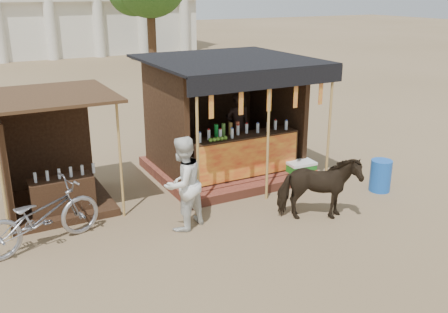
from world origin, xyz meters
TOP-DOWN VIEW (x-y plane):
  - ground at (0.00, 0.00)m, footprint 120.00×120.00m
  - main_stall at (1.02, 3.36)m, footprint 3.60×3.61m
  - secondary_stall at (-3.17, 3.24)m, footprint 2.40×2.40m
  - cow at (1.33, 0.24)m, footprint 1.68×1.27m
  - motorbike at (-3.55, 1.64)m, footprint 2.28×1.30m
  - bystander at (-1.10, 1.14)m, footprint 1.06×0.96m
  - blue_barrel at (3.48, 0.76)m, footprint 0.47×0.47m
  - red_crate at (2.42, 2.00)m, footprint 0.52×0.51m
  - cooler at (2.29, 2.09)m, footprint 0.66×0.48m

SIDE VIEW (x-z plane):
  - ground at x=0.00m, z-range 0.00..0.00m
  - red_crate at x=2.42m, z-range 0.00..0.28m
  - cooler at x=2.29m, z-range 0.00..0.46m
  - blue_barrel at x=3.48m, z-range 0.00..0.71m
  - motorbike at x=-3.55m, z-range 0.00..1.13m
  - cow at x=1.33m, z-range 0.00..1.29m
  - secondary_stall at x=-3.17m, z-range -0.34..2.04m
  - bystander at x=-1.10m, z-range 0.00..1.78m
  - main_stall at x=1.02m, z-range -0.37..2.41m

